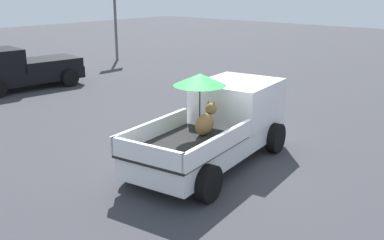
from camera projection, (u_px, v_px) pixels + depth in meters
name	position (u px, v px, depth m)	size (l,w,h in m)	color
ground_plane	(210.00, 165.00, 11.55)	(80.00, 80.00, 0.00)	#38383D
pickup_truck_main	(220.00, 123.00, 11.66)	(5.26, 2.81, 2.37)	black
pickup_truck_red	(20.00, 69.00, 19.65)	(4.97, 2.59, 1.80)	black
motel_sign	(115.00, 4.00, 26.56)	(1.40, 0.16, 4.63)	#59595B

